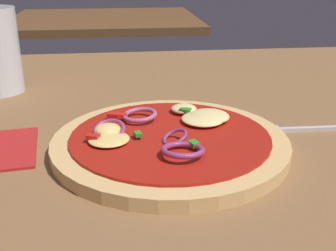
{
  "coord_description": "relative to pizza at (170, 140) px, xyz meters",
  "views": [
    {
      "loc": [
        -0.08,
        -0.41,
        0.22
      ],
      "look_at": [
        -0.03,
        0.03,
        0.05
      ],
      "focal_mm": 45.29,
      "sensor_mm": 36.0,
      "label": 1
    }
  ],
  "objects": [
    {
      "name": "pizza",
      "position": [
        0.0,
        0.0,
        0.0
      ],
      "size": [
        0.26,
        0.26,
        0.03
      ],
      "color": "tan",
      "rests_on": "dining_table"
    },
    {
      "name": "dining_table",
      "position": [
        0.03,
        -0.01,
        -0.02
      ],
      "size": [
        1.31,
        1.06,
        0.03
      ],
      "color": "brown",
      "rests_on": "ground"
    },
    {
      "name": "background_table",
      "position": [
        -0.1,
        1.12,
        -0.02
      ],
      "size": [
        0.65,
        0.54,
        0.03
      ],
      "color": "brown",
      "rests_on": "ground"
    },
    {
      "name": "fork",
      "position": [
        0.16,
        0.03,
        -0.01
      ],
      "size": [
        0.18,
        0.02,
        0.0
      ],
      "color": "silver",
      "rests_on": "dining_table"
    }
  ]
}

